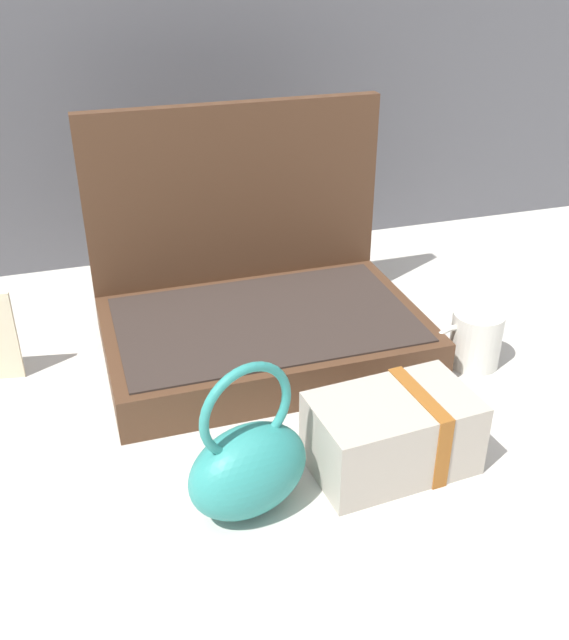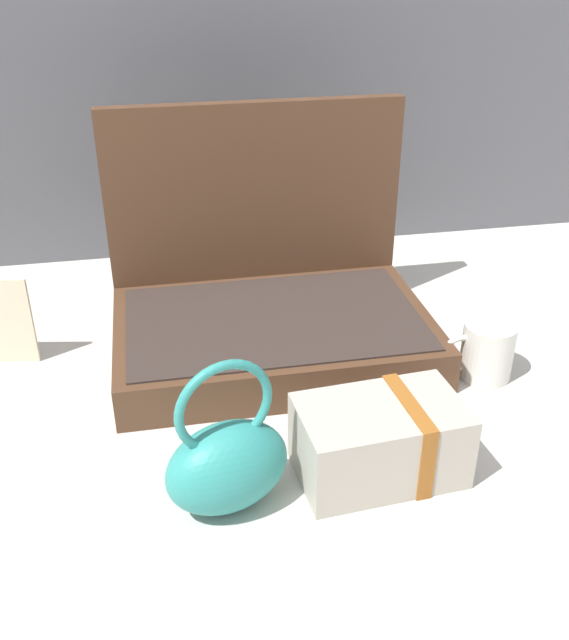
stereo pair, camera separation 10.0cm
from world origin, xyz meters
TOP-DOWN VIEW (x-y plane):
  - ground_plane at (0.00, 0.00)m, footprint 6.00×6.00m
  - open_suitcase at (0.01, 0.15)m, footprint 0.50×0.34m
  - teal_pouch_handbag at (-0.10, -0.22)m, footprint 0.17×0.14m
  - cream_toiletry_bag at (0.10, -0.20)m, footprint 0.21×0.14m
  - coffee_mug at (0.32, -0.02)m, footprint 0.12×0.08m

SIDE VIEW (x-z plane):
  - ground_plane at x=0.00m, z-range 0.00..0.00m
  - coffee_mug at x=0.32m, z-range 0.00..0.09m
  - cream_toiletry_bag at x=0.10m, z-range 0.00..0.10m
  - teal_pouch_handbag at x=-0.10m, z-range -0.04..0.17m
  - open_suitcase at x=0.01m, z-range -0.11..0.26m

